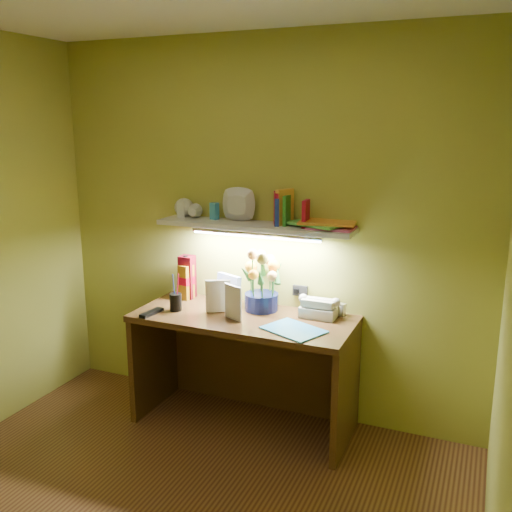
{
  "coord_description": "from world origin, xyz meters",
  "views": [
    {
      "loc": [
        1.41,
        -1.92,
        1.95
      ],
      "look_at": [
        0.02,
        1.35,
        1.11
      ],
      "focal_mm": 40.0,
      "sensor_mm": 36.0,
      "label": 1
    }
  ],
  "objects_px": {
    "flower_bouquet": "(262,281)",
    "telephone": "(319,306)",
    "desk": "(244,371)",
    "whisky_bottle": "(186,277)",
    "desk_clock": "(339,309)"
  },
  "relations": [
    {
      "from": "telephone",
      "to": "whisky_bottle",
      "type": "height_order",
      "value": "whisky_bottle"
    },
    {
      "from": "flower_bouquet",
      "to": "desk_clock",
      "type": "height_order",
      "value": "flower_bouquet"
    },
    {
      "from": "flower_bouquet",
      "to": "telephone",
      "type": "height_order",
      "value": "flower_bouquet"
    },
    {
      "from": "flower_bouquet",
      "to": "whisky_bottle",
      "type": "height_order",
      "value": "flower_bouquet"
    },
    {
      "from": "desk",
      "to": "flower_bouquet",
      "type": "distance_m",
      "value": 0.59
    },
    {
      "from": "flower_bouquet",
      "to": "telephone",
      "type": "relative_size",
      "value": 1.73
    },
    {
      "from": "desk",
      "to": "whisky_bottle",
      "type": "relative_size",
      "value": 4.58
    },
    {
      "from": "telephone",
      "to": "desk_clock",
      "type": "height_order",
      "value": "telephone"
    },
    {
      "from": "desk",
      "to": "whisky_bottle",
      "type": "height_order",
      "value": "whisky_bottle"
    },
    {
      "from": "flower_bouquet",
      "to": "telephone",
      "type": "distance_m",
      "value": 0.41
    },
    {
      "from": "desk",
      "to": "flower_bouquet",
      "type": "relative_size",
      "value": 3.61
    },
    {
      "from": "telephone",
      "to": "desk_clock",
      "type": "bearing_deg",
      "value": 33.15
    },
    {
      "from": "desk",
      "to": "telephone",
      "type": "xyz_separation_m",
      "value": [
        0.44,
        0.18,
        0.44
      ]
    },
    {
      "from": "whisky_bottle",
      "to": "telephone",
      "type": "bearing_deg",
      "value": -0.01
    },
    {
      "from": "flower_bouquet",
      "to": "telephone",
      "type": "xyz_separation_m",
      "value": [
        0.38,
        0.02,
        -0.13
      ]
    }
  ]
}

